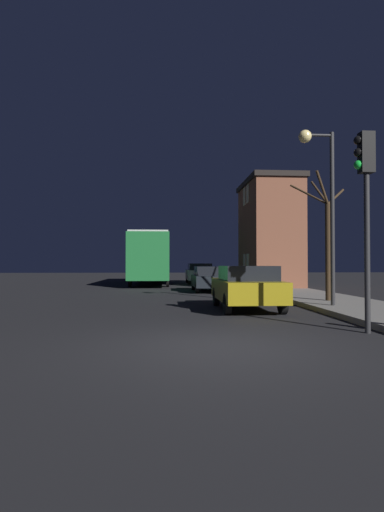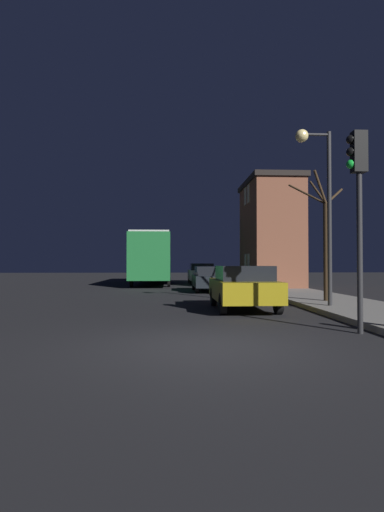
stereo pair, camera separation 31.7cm
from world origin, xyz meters
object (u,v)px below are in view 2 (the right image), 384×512
Objects in this scene: car_far_lane at (201,273)px; car_near_lane at (243,286)px; bus at (153,255)px; car_mid_lane at (210,278)px; streetlamp at (318,183)px; traffic_light at (358,188)px; bare_tree at (325,239)px.

car_near_lane is at bearing -89.71° from car_far_lane.
bus reaches higher than car_near_lane.
car_mid_lane is at bearing -67.25° from bus.
streetlamp is 1.39× the size of car_mid_lane.
bus is 3.87m from car_far_lane.
traffic_light is 0.93× the size of bare_tree.
traffic_light is at bearing -99.67° from streetlamp.
streetlamp is 2.59m from bare_tree.
car_near_lane is (-2.42, 0.30, -3.36)m from streetlamp.
bare_tree is 0.40× the size of bus.
car_far_lane is (-2.51, 17.41, -3.32)m from streetlamp.
car_far_lane reaches higher than car_near_lane.
car_near_lane is 0.97× the size of car_mid_lane.
streetlamp is 17.91m from car_far_lane.
streetlamp is 0.48× the size of bus.
bare_tree is 1.19× the size of car_near_lane.
traffic_light is 1.10× the size of car_near_lane.
car_far_lane is at bearing 88.89° from car_mid_lane.
car_mid_lane is at bearing 98.42° from traffic_light.
bare_tree reaches higher than bus.
bus is 2.89× the size of car_mid_lane.
bus reaches higher than car_far_lane.
streetlamp is 4.15m from car_near_lane.
bare_tree is at bearing 23.30° from car_near_lane.
bare_tree reaches higher than traffic_light.
traffic_light is 6.23m from bare_tree.
bare_tree reaches higher than car_near_lane.
car_mid_lane is (3.47, -8.27, -1.42)m from bus.
traffic_light is (-0.72, -4.25, -0.97)m from streetlamp.
car_near_lane is (3.72, -16.90, -1.36)m from bus.
traffic_light is 1.07× the size of car_mid_lane.
streetlamp is 9.93m from car_mid_lane.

